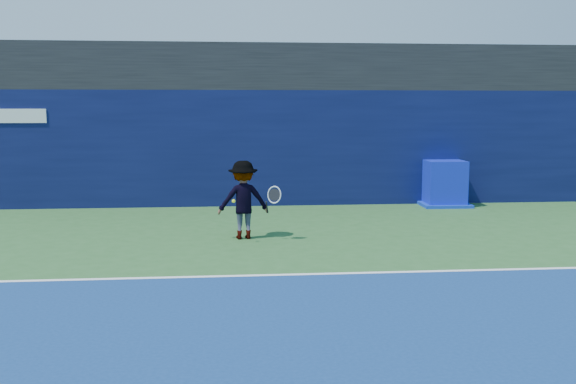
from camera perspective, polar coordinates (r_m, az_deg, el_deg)
name	(u,v)px	position (r m, az deg, el deg)	size (l,w,h in m)	color
ground	(251,350)	(7.05, -3.27, -13.81)	(80.00, 80.00, 0.00)	#2B5C29
baseline	(245,276)	(9.90, -3.87, -7.43)	(24.00, 0.10, 0.01)	white
stadium_band	(236,69)	(18.09, -4.62, 10.81)	(36.00, 3.00, 1.20)	black
back_wall_assembly	(237,148)	(17.10, -4.53, 3.96)	(36.00, 1.03, 3.00)	#0A103A
equipment_cart	(444,185)	(17.31, 13.67, 0.62)	(1.26, 1.26, 1.19)	#0C1AB2
tennis_player	(243,200)	(12.57, -4.00, -0.70)	(1.26, 0.72, 1.53)	white
tennis_ball	(234,201)	(12.04, -4.86, -0.81)	(0.07, 0.07, 0.07)	#C9DE18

